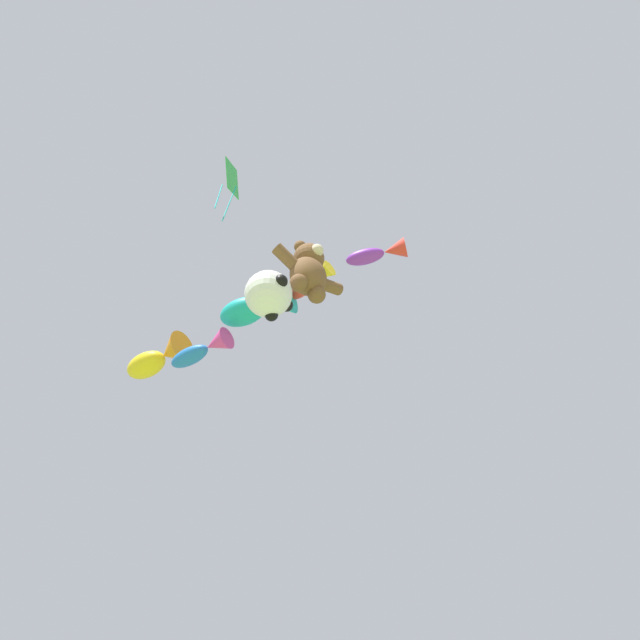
# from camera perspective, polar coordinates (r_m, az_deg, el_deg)

# --- Properties ---
(teddy_bear_kite) EXTENTS (2.06, 0.91, 2.09)m
(teddy_bear_kite) POSITION_cam_1_polar(r_m,az_deg,el_deg) (12.23, -1.31, 5.69)
(teddy_bear_kite) COLOR brown
(soccer_ball_kite) EXTENTS (1.14, 1.14, 1.05)m
(soccer_ball_kite) POSITION_cam_1_polar(r_m,az_deg,el_deg) (10.83, -5.86, 2.93)
(soccer_ball_kite) COLOR white
(fish_kite_violet) EXTENTS (1.44, 1.68, 0.58)m
(fish_kite_violet) POSITION_cam_1_polar(r_m,az_deg,el_deg) (14.23, 6.86, 7.58)
(fish_kite_violet) COLOR purple
(fish_kite_crimson) EXTENTS (0.74, 1.66, 0.53)m
(fish_kite_crimson) POSITION_cam_1_polar(r_m,az_deg,el_deg) (14.95, -0.83, 4.47)
(fish_kite_crimson) COLOR red
(fish_kite_teal) EXTENTS (2.04, 2.54, 1.13)m
(fish_kite_teal) POSITION_cam_1_polar(r_m,az_deg,el_deg) (15.27, -6.86, 1.60)
(fish_kite_teal) COLOR #19ADB2
(fish_kite_cobalt) EXTENTS (1.37, 2.21, 0.71)m
(fish_kite_cobalt) POSITION_cam_1_polar(r_m,az_deg,el_deg) (15.56, -13.21, -3.32)
(fish_kite_cobalt) COLOR blue
(fish_kite_goldfin) EXTENTS (1.75, 2.55, 1.11)m
(fish_kite_goldfin) POSITION_cam_1_polar(r_m,az_deg,el_deg) (17.46, -17.88, -4.17)
(fish_kite_goldfin) COLOR yellow
(diamond_kite) EXTENTS (1.01, 0.90, 3.20)m
(diamond_kite) POSITION_cam_1_polar(r_m,az_deg,el_deg) (15.17, -10.15, 15.27)
(diamond_kite) COLOR green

